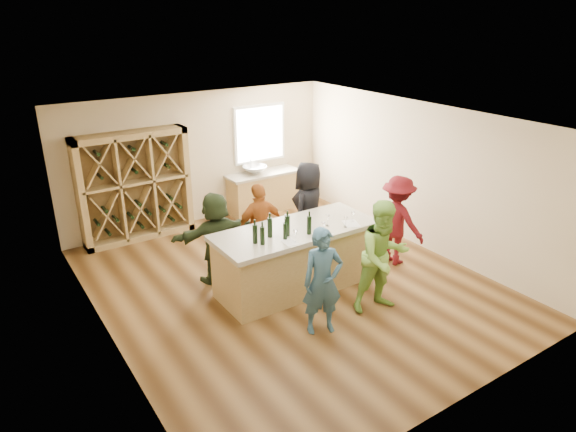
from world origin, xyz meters
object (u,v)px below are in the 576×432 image
wine_bottle_b (262,236)px  wine_bottle_f (309,225)px  wine_bottle_d (285,231)px  person_far_right (308,209)px  person_far_mid (260,227)px  tasting_counter_base (295,260)px  person_server (397,220)px  person_near_right (383,257)px  person_far_left (216,237)px  wine_bottle_e (287,226)px  person_near_left (323,281)px  wine_rack (135,187)px  wine_bottle_c (270,227)px  sink (255,170)px  wine_bottle_a (255,234)px

wine_bottle_b → wine_bottle_f: bearing=-5.2°
wine_bottle_d → person_far_right: (1.31, 1.21, -0.31)m
wine_bottle_d → person_far_mid: (0.25, 1.18, -0.41)m
tasting_counter_base → person_server: bearing=-6.6°
person_far_right → person_far_mid: bearing=-27.1°
person_near_right → person_far_left: bearing=137.3°
person_near_right → wine_bottle_e: bearing=142.3°
tasting_counter_base → person_near_left: size_ratio=1.62×
wine_rack → tasting_counter_base: bearing=-66.3°
wine_bottle_d → wine_rack: bearing=107.1°
person_far_right → wine_bottle_f: size_ratio=6.01×
person_near_left → wine_bottle_e: bearing=102.8°
wine_rack → wine_bottle_d: wine_rack is taller
person_server → person_far_left: person_server is taller
wine_bottle_f → person_near_right: bearing=-54.9°
wine_bottle_b → person_far_mid: person_far_mid is taller
wine_bottle_c → person_far_left: bearing=113.0°
person_server → person_far_left: size_ratio=1.04×
sink → wine_bottle_e: bearing=-112.5°
sink → person_far_right: size_ratio=0.30×
person_server → wine_bottle_a: bearing=76.9°
wine_bottle_b → person_near_left: person_near_left is taller
tasting_counter_base → wine_bottle_b: 1.07m
wine_rack → wine_bottle_c: size_ratio=6.94×
wine_bottle_c → person_far_mid: bearing=68.0°
wine_bottle_b → person_near_right: size_ratio=0.16×
person_far_mid → person_far_right: bearing=-177.0°
wine_bottle_a → person_near_right: bearing=-36.3°
wine_bottle_c → person_server: 2.62m
tasting_counter_base → wine_bottle_e: size_ratio=7.80×
wine_bottle_d → person_near_left: bearing=-91.0°
person_server → person_far_right: size_ratio=0.92×
sink → person_far_left: bearing=-132.0°
sink → wine_bottle_d: 3.95m
sink → person_far_mid: 2.78m
wine_bottle_e → wine_bottle_c: bearing=157.3°
tasting_counter_base → wine_bottle_d: (-0.37, -0.25, 0.71)m
wine_rack → person_far_mid: bearing=-61.2°
tasting_counter_base → person_near_left: bearing=-107.4°
wine_bottle_c → person_far_left: person_far_left is taller
person_far_left → sink: bearing=-130.4°
tasting_counter_base → person_far_mid: 0.98m
sink → person_far_right: (-0.25, -2.41, -0.11)m
wine_bottle_b → person_far_left: person_far_left is taller
person_server → wine_bottle_e: bearing=77.2°
person_server → person_far_left: bearing=57.2°
wine_rack → wine_bottle_e: (1.24, -3.60, 0.15)m
wine_bottle_d → wine_bottle_e: bearing=42.0°
wine_bottle_e → person_near_right: 1.54m
sink → person_far_mid: person_far_mid is taller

